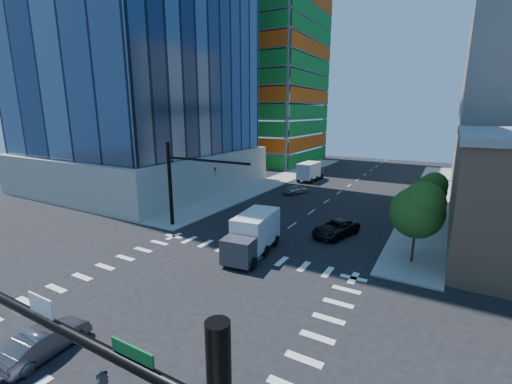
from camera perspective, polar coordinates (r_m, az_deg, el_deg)
The scene contains 14 objects.
ground at distance 24.14m, azimuth -12.30°, elevation -17.54°, with size 160.00×160.00×0.00m, color black.
road_markings at distance 24.14m, azimuth -12.30°, elevation -17.53°, with size 20.00×20.00×0.01m, color silver.
sidewalk_ne at distance 56.52m, azimuth 27.06°, elevation -0.66°, with size 5.00×60.00×0.15m, color gray.
sidewalk_nw at distance 62.50m, azimuth 3.64°, elevation 1.99°, with size 5.00×60.00×0.15m, color gray.
construction_building at distance 88.51m, azimuth 1.26°, elevation 21.27°, with size 25.16×34.50×70.60m.
signal_mast_nw at distance 36.67m, azimuth -12.49°, elevation 2.33°, with size 10.20×0.40×9.00m.
tree_south at distance 30.08m, azimuth 25.51°, elevation -2.61°, with size 4.16×4.16×6.82m.
tree_north at distance 41.91m, azimuth 27.15°, elevation 0.41°, with size 3.54×3.52×5.78m.
car_nb_far at distance 35.53m, azimuth 13.13°, elevation -5.91°, with size 2.63×5.70×1.58m, color black.
car_sb_near at distance 33.10m, azimuth -2.40°, elevation -7.13°, with size 2.02×4.96×1.44m, color silver.
car_sb_mid at distance 52.59m, azimuth 6.66°, elevation 0.48°, with size 1.66×4.14×1.41m, color #9D9EA4.
car_sb_cross at distance 22.02m, azimuth -31.80°, elevation -20.40°, with size 1.57×4.49×1.48m, color #464549.
box_truck_near at distance 29.88m, azimuth -0.79°, elevation -7.72°, with size 3.60×6.95×3.50m.
box_truck_far at distance 63.02m, azimuth 9.14°, elevation 3.26°, with size 2.96×6.54×3.39m.
Camera 1 is at (14.25, -15.17, 12.23)m, focal length 24.00 mm.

